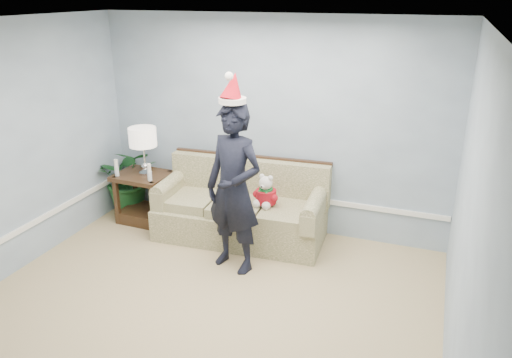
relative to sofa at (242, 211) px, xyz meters
The scene contains 10 objects.
room_shell 2.31m from the sofa, 84.04° to the right, with size 4.54×5.04×2.74m.
wainscot_trim 1.31m from the sofa, 137.26° to the right, with size 4.49×4.99×0.06m.
sofa is the anchor object (origin of this frame).
side_table 1.40m from the sofa, behind, with size 0.71×0.60×0.67m.
table_lamp 1.57m from the sofa, behind, with size 0.36×0.36×0.63m.
candle_pair 1.50m from the sofa, behind, with size 0.55×0.06×0.22m.
houseplant 1.80m from the sofa, behind, with size 0.84×0.73×0.93m, color #1E5A28.
man 0.97m from the sofa, 73.77° to the right, with size 0.69×0.45×1.89m, color black.
santa_hat 1.83m from the sofa, 73.43° to the right, with size 0.34×0.37×0.33m.
teddy_bear 0.48m from the sofa, 15.97° to the right, with size 0.29×0.30×0.40m.
Camera 1 is at (1.96, -3.22, 2.95)m, focal length 35.00 mm.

